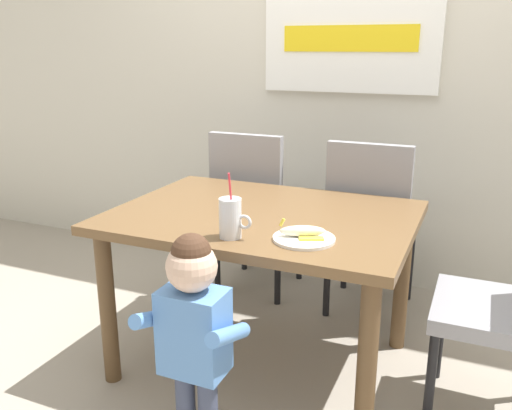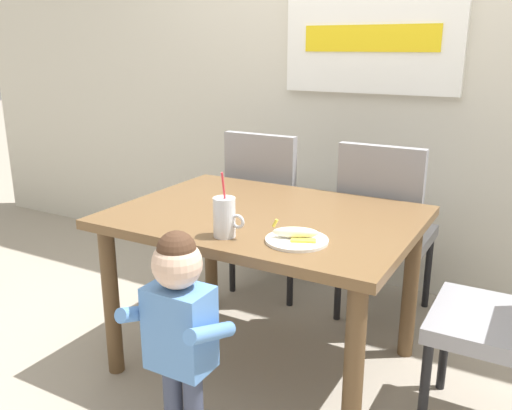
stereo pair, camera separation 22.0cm
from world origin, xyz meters
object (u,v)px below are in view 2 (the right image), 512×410
dining_chair_left (269,204)px  peeled_banana (296,233)px  dining_table (265,235)px  milk_cup (225,219)px  toddler_standing (179,318)px  dining_chair_right (384,223)px  snack_plate (297,240)px

dining_chair_left → peeled_banana: (0.60, -0.93, 0.22)m
dining_table → milk_cup: size_ratio=5.02×
toddler_standing → dining_table: bearing=91.2°
dining_chair_right → toddler_standing: (-0.32, -1.29, -0.02)m
milk_cup → dining_chair_left: bearing=108.9°
milk_cup → snack_plate: size_ratio=1.09×
toddler_standing → dining_chair_right: bearing=76.0°
dining_chair_left → dining_table: bearing=116.5°
peeled_banana → toddler_standing: bearing=-123.0°
dining_table → milk_cup: (0.01, -0.33, 0.17)m
dining_chair_right → dining_table: bearing=63.0°
peeled_banana → dining_chair_right: bearing=85.5°
dining_chair_left → toddler_standing: (0.35, -1.31, -0.02)m
toddler_standing → milk_cup: size_ratio=3.33×
dining_table → milk_cup: milk_cup is taller
dining_chair_right → toddler_standing: bearing=76.0°
milk_cup → peeled_banana: 0.27m
dining_chair_right → milk_cup: milk_cup is taller
snack_plate → dining_chair_left: bearing=123.0°
dining_chair_right → snack_plate: bearing=85.9°
dining_chair_right → snack_plate: size_ratio=4.17×
dining_table → dining_chair_right: 0.74m
dining_table → peeled_banana: 0.39m
toddler_standing → milk_cup: (-0.00, 0.30, 0.27)m
peeled_banana → snack_plate: bearing=-44.9°
toddler_standing → dining_chair_left: bearing=105.0°
milk_cup → peeled_banana: size_ratio=1.43×
dining_chair_left → milk_cup: (0.35, -1.01, 0.25)m
dining_table → dining_chair_left: (-0.34, 0.68, -0.08)m
milk_cup → snack_plate: milk_cup is taller
dining_table → dining_chair_left: dining_chair_left is taller
dining_chair_left → dining_chair_right: same height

